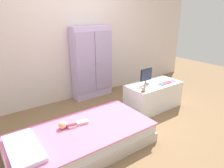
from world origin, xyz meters
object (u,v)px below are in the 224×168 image
(book_blue, at_px, (162,84))
(book_red, at_px, (166,83))
(tv_stand, at_px, (153,96))
(doll, at_px, (68,124))
(book_purple, at_px, (172,81))
(tv_monitor, at_px, (146,75))
(wardrobe, at_px, (92,63))
(bed, at_px, (83,139))
(rocking_horse_toy, at_px, (144,88))

(book_blue, xyz_separation_m, book_red, (0.12, 0.00, 0.00))
(book_blue, relative_size, book_red, 0.70)
(tv_stand, height_order, book_red, book_red)
(doll, relative_size, book_blue, 3.52)
(doll, xyz_separation_m, book_purple, (2.12, 0.05, 0.16))
(tv_monitor, height_order, book_blue, tv_monitor)
(wardrobe, bearing_deg, tv_monitor, -64.91)
(doll, distance_m, book_purple, 2.13)
(wardrobe, height_order, book_blue, wardrobe)
(doll, bearing_deg, bed, -51.67)
(wardrobe, bearing_deg, book_purple, -51.83)
(wardrobe, height_order, book_red, wardrobe)
(wardrobe, height_order, tv_stand, wardrobe)
(book_blue, bearing_deg, tv_monitor, 134.70)
(doll, height_order, wardrobe, wardrobe)
(rocking_horse_toy, height_order, book_blue, rocking_horse_toy)
(wardrobe, xyz_separation_m, tv_monitor, (0.49, -1.05, -0.09))
(book_blue, height_order, book_purple, same)
(doll, relative_size, book_purple, 3.21)
(doll, height_order, tv_monitor, tv_monitor)
(book_blue, height_order, book_red, book_red)
(tv_stand, bearing_deg, book_red, -29.69)
(bed, height_order, tv_monitor, tv_monitor)
(tv_stand, bearing_deg, rocking_horse_toy, -157.67)
(tv_monitor, bearing_deg, book_purple, -22.17)
(rocking_horse_toy, bearing_deg, tv_monitor, 40.71)
(bed, height_order, rocking_horse_toy, rocking_horse_toy)
(book_purple, bearing_deg, bed, -174.26)
(book_purple, bearing_deg, wardrobe, 128.17)
(tv_stand, bearing_deg, bed, -169.05)
(rocking_horse_toy, xyz_separation_m, book_red, (0.63, 0.06, -0.05))
(doll, relative_size, wardrobe, 0.27)
(doll, distance_m, rocking_horse_toy, 1.34)
(book_blue, bearing_deg, rocking_horse_toy, -173.13)
(bed, distance_m, tv_stand, 1.66)
(bed, distance_m, book_red, 1.87)
(book_red, height_order, book_purple, book_red)
(bed, distance_m, doll, 0.27)
(rocking_horse_toy, bearing_deg, doll, 179.47)
(book_red, relative_size, book_purple, 1.30)
(bed, relative_size, book_blue, 16.26)
(book_blue, distance_m, book_purple, 0.29)
(book_red, bearing_deg, book_purple, 0.00)
(rocking_horse_toy, bearing_deg, wardrobe, 98.21)
(tv_stand, xyz_separation_m, rocking_horse_toy, (-0.43, -0.17, 0.29))
(doll, xyz_separation_m, book_blue, (1.83, 0.05, 0.16))
(bed, bearing_deg, wardrobe, 55.11)
(doll, height_order, book_purple, book_purple)
(bed, relative_size, wardrobe, 1.26)
(book_purple, bearing_deg, book_red, 180.00)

